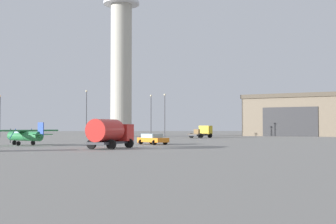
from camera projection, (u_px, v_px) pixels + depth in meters
ground_plane at (157, 148)px, 48.30m from camera, size 400.00×400.00×0.00m
control_tower at (121, 46)px, 105.56m from camera, size 8.48×8.48×41.08m
hangar at (300, 116)px, 116.61m from camera, size 33.59×33.51×10.35m
airplane_green at (25, 135)px, 53.84m from camera, size 7.51×7.63×2.76m
truck_flatbed_yellow at (203, 132)px, 91.61m from camera, size 5.76×6.26×2.52m
truck_fuel_tanker_red at (110, 132)px, 45.96m from camera, size 4.95×6.39×3.04m
car_orange at (153, 139)px, 56.75m from camera, size 3.91×4.82×1.37m
light_post_west at (151, 112)px, 99.19m from camera, size 0.44×0.44×9.46m
light_post_east at (165, 112)px, 99.48m from camera, size 0.44×0.44×9.69m
light_post_north at (86, 110)px, 97.80m from camera, size 0.44×0.44×10.37m
light_post_centre at (0, 112)px, 94.83m from camera, size 0.44×0.44×9.06m
traffic_cone_near_left at (139, 141)px, 61.79m from camera, size 0.36×0.36×0.61m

